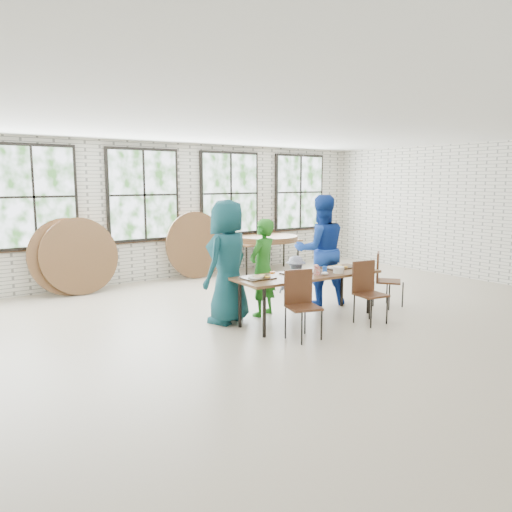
{
  "coord_description": "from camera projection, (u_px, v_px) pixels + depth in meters",
  "views": [
    {
      "loc": [
        -4.4,
        -5.58,
        2.17
      ],
      "look_at": [
        0.0,
        0.4,
        1.05
      ],
      "focal_mm": 35.0,
      "sensor_mm": 36.0,
      "label": 1
    }
  ],
  "objects": [
    {
      "name": "adult_blue",
      "position": [
        321.0,
        250.0,
        8.76
      ],
      "size": [
        1.16,
        1.05,
        1.93
      ],
      "primitive_type": "imported",
      "rotation": [
        0.0,
        0.0,
        2.72
      ],
      "color": "#163A9C",
      "rests_on": "ground"
    },
    {
      "name": "chair_near_left",
      "position": [
        301.0,
        298.0,
        6.91
      ],
      "size": [
        0.52,
        0.51,
        0.95
      ],
      "rotation": [
        0.0,
        0.0,
        -0.3
      ],
      "color": "#502D1A",
      "rests_on": "ground"
    },
    {
      "name": "dining_table",
      "position": [
        308.0,
        277.0,
        7.76
      ],
      "size": [
        2.45,
        0.95,
        0.74
      ],
      "rotation": [
        0.0,
        0.0,
        -0.07
      ],
      "color": "brown",
      "rests_on": "ground"
    },
    {
      "name": "adult_teal",
      "position": [
        228.0,
        262.0,
        7.62
      ],
      "size": [
        1.09,
        0.93,
        1.89
      ],
      "primitive_type": "imported",
      "rotation": [
        0.0,
        0.0,
        3.56
      ],
      "color": "#153E52",
      "rests_on": "ground"
    },
    {
      "name": "toddler",
      "position": [
        296.0,
        282.0,
        8.5
      ],
      "size": [
        0.66,
        0.48,
        0.91
      ],
      "primitive_type": "imported",
      "rotation": [
        0.0,
        0.0,
        2.89
      ],
      "color": "#14183F",
      "rests_on": "ground"
    },
    {
      "name": "storage_table",
      "position": [
        266.0,
        243.0,
        12.0
      ],
      "size": [
        1.86,
        0.91,
        0.74
      ],
      "rotation": [
        0.0,
        0.0,
        0.09
      ],
      "color": "brown",
      "rests_on": "ground"
    },
    {
      "name": "chair_near_right",
      "position": [
        367.0,
        287.0,
        7.66
      ],
      "size": [
        0.48,
        0.47,
        0.95
      ],
      "rotation": [
        0.0,
        0.0,
        -0.16
      ],
      "color": "#502D1A",
      "rests_on": "ground"
    },
    {
      "name": "room",
      "position": [
        144.0,
        197.0,
        10.61
      ],
      "size": [
        12.0,
        12.0,
        12.0
      ],
      "color": "#B9AD93",
      "rests_on": "ground"
    },
    {
      "name": "chair_spare",
      "position": [
        383.0,
        275.0,
        8.63
      ],
      "size": [
        0.58,
        0.58,
        0.95
      ],
      "rotation": [
        0.0,
        0.0,
        0.67
      ],
      "color": "#502D1A",
      "rests_on": "ground"
    },
    {
      "name": "round_tops_leaning",
      "position": [
        119.0,
        252.0,
        10.1
      ],
      "size": [
        4.31,
        0.46,
        1.49
      ],
      "color": "brown",
      "rests_on": "ground"
    },
    {
      "name": "tabletop_clutter",
      "position": [
        312.0,
        272.0,
        7.77
      ],
      "size": [
        2.03,
        0.62,
        0.11
      ],
      "color": "black",
      "rests_on": "dining_table"
    },
    {
      "name": "adult_green",
      "position": [
        263.0,
        268.0,
        8.03
      ],
      "size": [
        0.67,
        0.55,
        1.58
      ],
      "primitive_type": "imported",
      "rotation": [
        0.0,
        0.0,
        3.49
      ],
      "color": "#25771F",
      "rests_on": "ground"
    },
    {
      "name": "round_tops_stacked",
      "position": [
        266.0,
        238.0,
        11.98
      ],
      "size": [
        1.5,
        1.5,
        0.13
      ],
      "color": "brown",
      "rests_on": "storage_table"
    }
  ]
}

